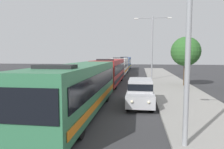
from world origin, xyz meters
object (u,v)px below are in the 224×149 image
(roadside_tree, at_px, (186,52))
(streetlamp_mid, at_px, (152,42))
(streetlamp_near, at_px, (189,19))
(bus_second_in_line, at_px, (110,71))
(bus_fourth_in_line, at_px, (125,63))
(bus_lead, at_px, (80,87))
(white_suv, at_px, (140,91))
(bus_middle, at_px, (120,65))

(roadside_tree, bearing_deg, streetlamp_mid, 119.95)
(streetlamp_near, height_order, roadside_tree, streetlamp_near)
(bus_second_in_line, height_order, bus_fourth_in_line, same)
(bus_lead, height_order, white_suv, bus_lead)
(roadside_tree, bearing_deg, white_suv, -118.04)
(bus_second_in_line, relative_size, white_suv, 2.60)
(bus_second_in_line, distance_m, roadside_tree, 9.14)
(streetlamp_mid, bearing_deg, streetlamp_near, -90.00)
(bus_middle, bearing_deg, roadside_tree, -58.48)
(bus_lead, height_order, roadside_tree, roadside_tree)
(bus_middle, height_order, white_suv, bus_middle)
(white_suv, relative_size, streetlamp_near, 0.60)
(bus_lead, relative_size, white_suv, 2.61)
(bus_second_in_line, relative_size, roadside_tree, 2.22)
(bus_middle, relative_size, streetlamp_near, 1.55)
(bus_middle, height_order, bus_fourth_in_line, same)
(bus_second_in_line, distance_m, bus_fourth_in_line, 26.43)
(bus_fourth_in_line, relative_size, streetlamp_near, 1.39)
(bus_lead, xyz_separation_m, streetlamp_near, (5.40, -4.19, 3.24))
(bus_fourth_in_line, distance_m, streetlamp_mid, 22.46)
(bus_lead, relative_size, bus_second_in_line, 1.00)
(bus_middle, bearing_deg, white_suv, -81.21)
(white_suv, bearing_deg, streetlamp_mid, 83.72)
(bus_second_in_line, distance_m, streetlamp_mid, 8.28)
(bus_lead, distance_m, streetlamp_mid, 19.16)
(streetlamp_near, relative_size, roadside_tree, 1.42)
(bus_lead, bearing_deg, bus_second_in_line, 90.00)
(roadside_tree, bearing_deg, bus_middle, 121.52)
(bus_middle, bearing_deg, streetlamp_near, -80.00)
(bus_lead, relative_size, bus_middle, 1.01)
(streetlamp_near, distance_m, roadside_tree, 16.65)
(streetlamp_mid, distance_m, roadside_tree, 6.96)
(bus_fourth_in_line, xyz_separation_m, streetlamp_near, (5.40, -43.63, 3.24))
(bus_middle, relative_size, bus_fourth_in_line, 1.12)
(white_suv, height_order, roadside_tree, roadside_tree)
(bus_second_in_line, bearing_deg, roadside_tree, -5.99)
(bus_lead, xyz_separation_m, white_suv, (3.70, 2.53, -0.66))
(bus_lead, distance_m, bus_fourth_in_line, 39.44)
(streetlamp_mid, relative_size, roadside_tree, 1.61)
(bus_second_in_line, xyz_separation_m, streetlamp_near, (5.40, -17.20, 3.24))
(bus_lead, xyz_separation_m, bus_fourth_in_line, (-0.00, 39.44, -0.00))
(roadside_tree, bearing_deg, bus_lead, -126.02)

